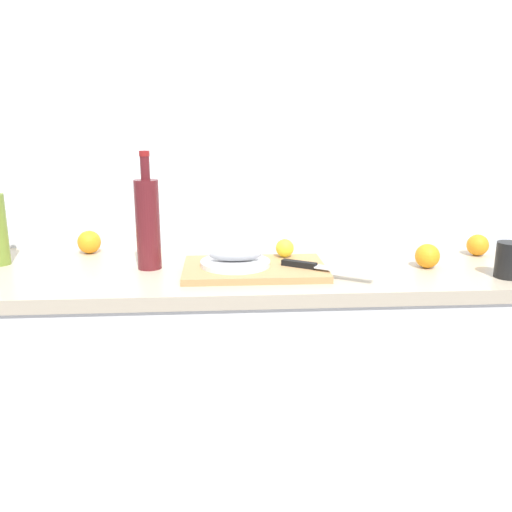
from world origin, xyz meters
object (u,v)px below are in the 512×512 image
at_px(wine_bottle, 149,222).
at_px(fish_fillet, 237,255).
at_px(cutting_board, 256,269).
at_px(lemon_0, 286,248).
at_px(white_plate, 237,263).
at_px(chef_knife, 317,266).
at_px(orange_0, 429,256).
at_px(coffee_mug_0, 511,260).

bearing_deg(wine_bottle, fish_fillet, -12.51).
height_order(cutting_board, lemon_0, lemon_0).
relative_size(white_plate, fish_fillet, 1.33).
xyz_separation_m(fish_fillet, wine_bottle, (-0.27, 0.06, 0.09)).
bearing_deg(wine_bottle, chef_knife, -13.20).
relative_size(cutting_board, white_plate, 2.03).
bearing_deg(fish_fillet, orange_0, 0.69).
bearing_deg(orange_0, cutting_board, -178.69).
bearing_deg(lemon_0, white_plate, -149.34).
height_order(white_plate, coffee_mug_0, coffee_mug_0).
xyz_separation_m(fish_fillet, chef_knife, (0.24, -0.06, -0.02)).
bearing_deg(chef_knife, fish_fillet, -161.73).
bearing_deg(white_plate, fish_fillet, 180.00).
bearing_deg(coffee_mug_0, lemon_0, 161.79).
xyz_separation_m(white_plate, fish_fillet, (-0.00, 0.00, 0.03)).
bearing_deg(coffee_mug_0, wine_bottle, 170.82).
relative_size(fish_fillet, lemon_0, 2.71).
height_order(fish_fillet, chef_knife, fish_fillet).
distance_m(chef_knife, coffee_mug_0, 0.57).
bearing_deg(fish_fillet, lemon_0, 30.66).
height_order(white_plate, orange_0, orange_0).
bearing_deg(cutting_board, chef_knife, -16.74).
height_order(cutting_board, fish_fillet, fish_fillet).
height_order(wine_bottle, orange_0, wine_bottle).
xyz_separation_m(lemon_0, coffee_mug_0, (0.64, -0.21, 0.00)).
distance_m(white_plate, chef_knife, 0.24).
height_order(cutting_board, orange_0, orange_0).
height_order(fish_fillet, orange_0, orange_0).
xyz_separation_m(cutting_board, white_plate, (-0.06, 0.01, 0.02)).
xyz_separation_m(chef_knife, lemon_0, (-0.07, 0.16, 0.02)).
bearing_deg(cutting_board, fish_fillet, 174.92).
bearing_deg(white_plate, orange_0, 0.69).
bearing_deg(cutting_board, coffee_mug_0, -8.29).
xyz_separation_m(lemon_0, orange_0, (0.44, -0.09, -0.01)).
distance_m(fish_fillet, wine_bottle, 0.29).
distance_m(wine_bottle, orange_0, 0.88).
distance_m(white_plate, orange_0, 0.60).
bearing_deg(wine_bottle, lemon_0, 4.98).
xyz_separation_m(cutting_board, lemon_0, (0.10, 0.10, 0.04)).
distance_m(cutting_board, fish_fillet, 0.07).
relative_size(wine_bottle, orange_0, 4.77).
xyz_separation_m(cutting_board, wine_bottle, (-0.32, 0.06, 0.14)).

